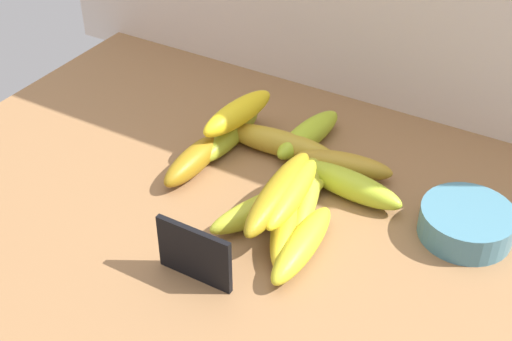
% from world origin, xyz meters
% --- Properties ---
extents(counter_top, '(1.10, 0.76, 0.03)m').
position_xyz_m(counter_top, '(0.00, 0.00, 0.01)').
color(counter_top, olive).
rests_on(counter_top, ground).
extents(chalkboard_sign, '(0.11, 0.02, 0.08)m').
position_xyz_m(chalkboard_sign, '(0.01, -0.15, 0.07)').
color(chalkboard_sign, black).
rests_on(chalkboard_sign, counter_top).
extents(fruit_bowl, '(0.13, 0.13, 0.04)m').
position_xyz_m(fruit_bowl, '(0.29, 0.11, 0.05)').
color(fruit_bowl, teal).
rests_on(fruit_bowl, counter_top).
extents(banana_0, '(0.05, 0.17, 0.04)m').
position_xyz_m(banana_0, '(0.11, -0.04, 0.05)').
color(banana_0, gold).
rests_on(banana_0, counter_top).
extents(banana_1, '(0.12, 0.20, 0.04)m').
position_xyz_m(banana_1, '(0.03, 0.01, 0.05)').
color(banana_1, gold).
rests_on(banana_1, counter_top).
extents(banana_2, '(0.04, 0.17, 0.04)m').
position_xyz_m(banana_2, '(-0.11, 0.14, 0.05)').
color(banana_2, '#9CAE29').
rests_on(banana_2, counter_top).
extents(banana_3, '(0.04, 0.15, 0.04)m').
position_xyz_m(banana_3, '(-0.12, 0.05, 0.05)').
color(banana_3, '#987115').
rests_on(banana_3, counter_top).
extents(banana_4, '(0.10, 0.20, 0.04)m').
position_xyz_m(banana_4, '(0.07, 0.07, 0.05)').
color(banana_4, gold).
rests_on(banana_4, counter_top).
extents(banana_5, '(0.18, 0.06, 0.04)m').
position_xyz_m(banana_5, '(0.11, 0.11, 0.05)').
color(banana_5, '#AABE2C').
rests_on(banana_5, counter_top).
extents(banana_6, '(0.16, 0.07, 0.04)m').
position_xyz_m(banana_6, '(0.08, 0.16, 0.05)').
color(banana_6, '#AB8427').
rests_on(banana_6, counter_top).
extents(banana_7, '(0.07, 0.17, 0.04)m').
position_xyz_m(banana_7, '(-0.00, 0.20, 0.05)').
color(banana_7, '#A5C028').
rests_on(banana_7, counter_top).
extents(banana_8, '(0.20, 0.06, 0.04)m').
position_xyz_m(banana_8, '(-0.03, 0.16, 0.05)').
color(banana_8, '#B59329').
rests_on(banana_8, counter_top).
extents(banana_9, '(0.11, 0.21, 0.04)m').
position_xyz_m(banana_9, '(0.07, -0.00, 0.05)').
color(banana_9, yellow).
rests_on(banana_9, counter_top).
extents(banana_10, '(0.07, 0.17, 0.04)m').
position_xyz_m(banana_10, '(-0.10, 0.15, 0.09)').
color(banana_10, yellow).
rests_on(banana_10, banana_2).
extents(banana_11, '(0.05, 0.17, 0.04)m').
position_xyz_m(banana_11, '(0.07, 0.01, 0.09)').
color(banana_11, yellow).
rests_on(banana_11, banana_9).
extents(banana_12, '(0.06, 0.21, 0.04)m').
position_xyz_m(banana_12, '(0.05, 0.00, 0.09)').
color(banana_12, '#A18418').
rests_on(banana_12, banana_9).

